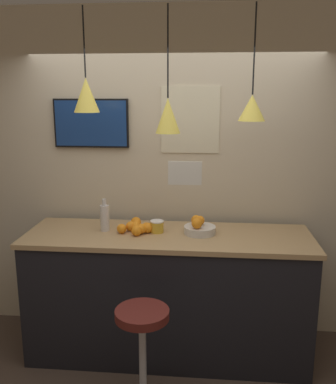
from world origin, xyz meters
TOP-DOWN VIEW (x-y plane):
  - back_wall at (0.00, 1.22)m, footprint 8.00×0.06m
  - service_counter at (0.00, 0.75)m, footprint 2.32×0.73m
  - bar_stool at (-0.11, 0.03)m, footprint 0.45×0.45m
  - fruit_bowl at (0.25, 0.79)m, footprint 0.26×0.26m
  - orange_pile at (-0.27, 0.78)m, footprint 0.29×0.31m
  - juice_bottle at (-0.53, 0.79)m, footprint 0.07×0.07m
  - spread_jar at (-0.09, 0.79)m, footprint 0.11×0.11m
  - pendant_lamp_left at (-0.63, 0.74)m, footprint 0.20×0.20m
  - pendant_lamp_middle at (0.00, 0.74)m, footprint 0.19×0.19m
  - pendant_lamp_right at (0.63, 0.74)m, footprint 0.20×0.20m
  - mounted_tv at (-0.72, 1.17)m, footprint 0.66×0.04m
  - hanging_menu_board at (0.15, 0.46)m, footprint 0.24×0.01m
  - wall_poster at (0.15, 1.19)m, footprint 0.50×0.01m

SIDE VIEW (x-z plane):
  - bar_stool at x=-0.11m, z-range 0.11..0.88m
  - service_counter at x=0.00m, z-range 0.00..1.06m
  - orange_pile at x=-0.27m, z-range 1.06..1.14m
  - spread_jar at x=-0.09m, z-range 1.06..1.16m
  - fruit_bowl at x=0.25m, z-range 1.04..1.19m
  - juice_bottle at x=-0.53m, z-range 1.04..1.31m
  - back_wall at x=0.00m, z-range 0.00..2.90m
  - hanging_menu_board at x=0.15m, z-range 1.53..1.70m
  - mounted_tv at x=-0.72m, z-range 1.70..2.13m
  - wall_poster at x=0.15m, z-range 1.66..2.23m
  - pendant_lamp_middle at x=0.00m, z-range 1.54..2.47m
  - pendant_lamp_right at x=0.63m, z-range 1.65..2.49m
  - pendant_lamp_left at x=-0.63m, z-range 1.77..2.55m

